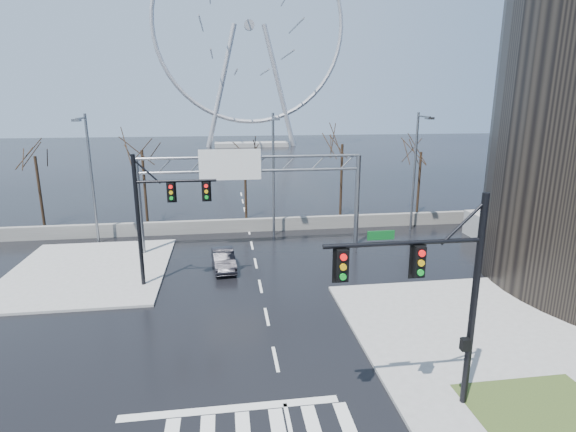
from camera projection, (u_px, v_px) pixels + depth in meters
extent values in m
plane|color=black|center=(276.00, 359.00, 19.53)|extent=(260.00, 260.00, 0.00)
cube|color=gray|center=(466.00, 320.00, 22.80)|extent=(12.00, 10.00, 0.15)
cube|color=gray|center=(89.00, 271.00, 29.51)|extent=(10.00, 12.00, 0.15)
cube|color=#32431C|center=(543.00, 413.00, 15.93)|extent=(5.00, 4.00, 0.02)
cube|color=slate|center=(249.00, 225.00, 38.57)|extent=(52.00, 0.50, 1.10)
cylinder|color=black|center=(474.00, 306.00, 15.59)|extent=(0.24, 0.24, 8.00)
cylinder|color=black|center=(404.00, 243.00, 14.62)|extent=(5.40, 0.16, 0.16)
cube|color=black|center=(419.00, 261.00, 14.70)|extent=(0.35, 0.28, 1.05)
cube|color=black|center=(342.00, 265.00, 14.34)|extent=(0.35, 0.28, 1.05)
cylinder|color=black|center=(138.00, 223.00, 26.20)|extent=(0.24, 0.24, 8.00)
cylinder|color=black|center=(176.00, 181.00, 25.92)|extent=(4.60, 0.16, 0.16)
cube|color=black|center=(171.00, 192.00, 25.89)|extent=(0.35, 0.28, 1.05)
cube|color=black|center=(206.00, 191.00, 26.16)|extent=(0.35, 0.28, 1.05)
cylinder|color=slate|center=(140.00, 208.00, 31.94)|extent=(0.36, 0.36, 7.00)
cylinder|color=slate|center=(357.00, 201.00, 34.14)|extent=(0.36, 0.36, 7.00)
cylinder|color=slate|center=(251.00, 157.00, 32.17)|extent=(16.00, 0.20, 0.20)
cylinder|color=slate|center=(251.00, 171.00, 32.42)|extent=(16.00, 0.20, 0.20)
cube|color=#0A511A|center=(230.00, 165.00, 31.95)|extent=(4.20, 0.10, 2.00)
cube|color=silver|center=(230.00, 165.00, 31.89)|extent=(4.40, 0.02, 2.20)
cylinder|color=slate|center=(92.00, 180.00, 34.38)|extent=(0.20, 0.20, 10.00)
cylinder|color=slate|center=(81.00, 118.00, 32.16)|extent=(0.12, 2.20, 0.12)
cube|color=slate|center=(76.00, 120.00, 31.22)|extent=(0.50, 0.70, 0.18)
cylinder|color=slate|center=(273.00, 176.00, 36.30)|extent=(0.20, 0.20, 10.00)
cylinder|color=slate|center=(275.00, 117.00, 34.07)|extent=(0.12, 2.20, 0.12)
cube|color=slate|center=(276.00, 119.00, 33.14)|extent=(0.50, 0.70, 0.18)
cylinder|color=slate|center=(414.00, 173.00, 37.94)|extent=(0.20, 0.20, 10.00)
cylinder|color=slate|center=(424.00, 116.00, 35.72)|extent=(0.12, 2.20, 0.12)
cube|color=slate|center=(430.00, 118.00, 34.79)|extent=(0.50, 0.70, 0.18)
cylinder|color=black|center=(40.00, 192.00, 39.29)|extent=(0.24, 0.24, 6.30)
cylinder|color=black|center=(145.00, 188.00, 39.99)|extent=(0.24, 0.24, 6.75)
cylinder|color=black|center=(246.00, 188.00, 42.29)|extent=(0.24, 0.24, 5.85)
cylinder|color=black|center=(341.00, 181.00, 42.42)|extent=(0.24, 0.24, 7.02)
cylinder|color=black|center=(419.00, 183.00, 44.11)|extent=(0.24, 0.24, 6.12)
cube|color=gray|center=(252.00, 144.00, 111.18)|extent=(18.00, 6.00, 1.00)
torus|color=#B2B2B7|center=(249.00, 25.00, 104.34)|extent=(45.00, 1.00, 45.00)
cylinder|color=#B2B2B7|center=(249.00, 25.00, 104.34)|extent=(2.40, 1.50, 2.40)
cylinder|color=#B2B2B7|center=(221.00, 88.00, 106.86)|extent=(8.28, 1.20, 28.82)
cylinder|color=#B2B2B7|center=(279.00, 88.00, 108.78)|extent=(8.28, 1.20, 28.82)
imported|color=black|center=(224.00, 259.00, 29.92)|extent=(1.76, 4.08, 1.31)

